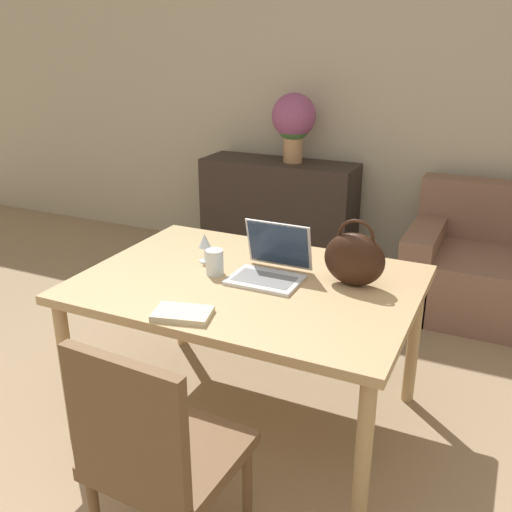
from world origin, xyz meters
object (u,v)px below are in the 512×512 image
object	(u,v)px
drinking_glass	(215,262)
chair	(155,452)
laptop	(272,263)
wine_glass	(205,242)
handbag	(354,259)
flower_vase	(294,121)

from	to	relation	value
drinking_glass	chair	bearing A→B (deg)	-72.94
laptop	wine_glass	bearing A→B (deg)	175.88
laptop	chair	bearing A→B (deg)	-88.02
handbag	flower_vase	bearing A→B (deg)	119.04
drinking_glass	laptop	bearing A→B (deg)	19.86
flower_vase	laptop	bearing A→B (deg)	-71.03
chair	flower_vase	distance (m)	2.99
wine_glass	flower_vase	distance (m)	1.88
handbag	chair	bearing A→B (deg)	-107.24
wine_glass	handbag	distance (m)	0.72
drinking_glass	flower_vase	distance (m)	2.02
drinking_glass	wine_glass	xyz separation A→B (m)	(-0.12, 0.11, 0.04)
handbag	flower_vase	xyz separation A→B (m)	(-1.00, 1.80, 0.30)
chair	flower_vase	xyz separation A→B (m)	(-0.67, 2.84, 0.63)
drinking_glass	flower_vase	size ratio (longest dim) A/B	0.23
drinking_glass	handbag	world-z (taller)	handbag
laptop	wine_glass	world-z (taller)	laptop
laptop	flower_vase	bearing A→B (deg)	108.97
drinking_glass	wine_glass	size ratio (longest dim) A/B	0.82
wine_glass	handbag	bearing A→B (deg)	2.78
drinking_glass	handbag	xyz separation A→B (m)	(0.60, 0.15, 0.06)
laptop	wine_glass	xyz separation A→B (m)	(-0.36, 0.03, 0.04)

